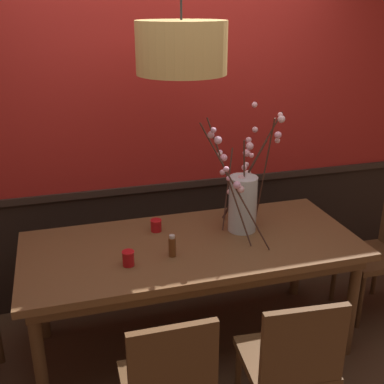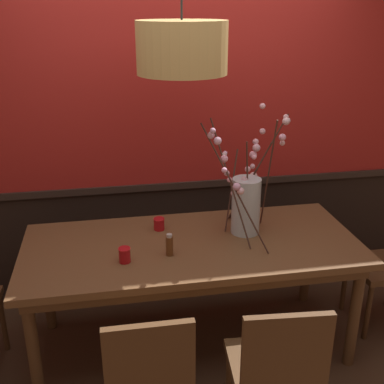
{
  "view_description": "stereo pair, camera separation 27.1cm",
  "coord_description": "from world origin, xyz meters",
  "px_view_note": "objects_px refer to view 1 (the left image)",
  "views": [
    {
      "loc": [
        -0.75,
        -2.58,
        2.18
      ],
      "look_at": [
        0.0,
        0.0,
        1.12
      ],
      "focal_mm": 44.97,
      "sensor_mm": 36.0,
      "label": 1
    },
    {
      "loc": [
        -0.48,
        -2.64,
        2.18
      ],
      "look_at": [
        0.0,
        0.0,
        1.12
      ],
      "focal_mm": 44.97,
      "sensor_mm": 36.0,
      "label": 2
    }
  ],
  "objects_px": {
    "chair_head_east_end": "(383,247)",
    "candle_holder_nearer_edge": "(156,225)",
    "candle_holder_nearer_center": "(128,258)",
    "pendant_lamp": "(181,48)",
    "vase_with_blossoms": "(243,200)",
    "dining_table": "(192,254)",
    "chair_near_side_right": "(291,360)",
    "condiment_bottle": "(172,246)"
  },
  "relations": [
    {
      "from": "chair_head_east_end",
      "to": "vase_with_blossoms",
      "type": "xyz_separation_m",
      "value": [
        -1.08,
        0.08,
        0.47
      ]
    },
    {
      "from": "pendant_lamp",
      "to": "condiment_bottle",
      "type": "bearing_deg",
      "value": -123.77
    },
    {
      "from": "chair_head_east_end",
      "to": "condiment_bottle",
      "type": "height_order",
      "value": "chair_head_east_end"
    },
    {
      "from": "vase_with_blossoms",
      "to": "condiment_bottle",
      "type": "distance_m",
      "value": 0.59
    },
    {
      "from": "chair_head_east_end",
      "to": "chair_near_side_right",
      "type": "height_order",
      "value": "chair_head_east_end"
    },
    {
      "from": "candle_holder_nearer_edge",
      "to": "condiment_bottle",
      "type": "xyz_separation_m",
      "value": [
        0.02,
        -0.36,
        0.02
      ]
    },
    {
      "from": "candle_holder_nearer_edge",
      "to": "pendant_lamp",
      "type": "height_order",
      "value": "pendant_lamp"
    },
    {
      "from": "chair_head_east_end",
      "to": "pendant_lamp",
      "type": "bearing_deg",
      "value": 179.16
    },
    {
      "from": "candle_holder_nearer_center",
      "to": "pendant_lamp",
      "type": "height_order",
      "value": "pendant_lamp"
    },
    {
      "from": "dining_table",
      "to": "condiment_bottle",
      "type": "bearing_deg",
      "value": -140.68
    },
    {
      "from": "vase_with_blossoms",
      "to": "pendant_lamp",
      "type": "height_order",
      "value": "pendant_lamp"
    },
    {
      "from": "dining_table",
      "to": "chair_head_east_end",
      "type": "relative_size",
      "value": 2.23
    },
    {
      "from": "dining_table",
      "to": "vase_with_blossoms",
      "type": "relative_size",
      "value": 2.65
    },
    {
      "from": "pendant_lamp",
      "to": "candle_holder_nearer_center",
      "type": "bearing_deg",
      "value": -152.13
    },
    {
      "from": "vase_with_blossoms",
      "to": "candle_holder_nearer_edge",
      "type": "height_order",
      "value": "vase_with_blossoms"
    },
    {
      "from": "chair_head_east_end",
      "to": "candle_holder_nearer_edge",
      "type": "height_order",
      "value": "chair_head_east_end"
    },
    {
      "from": "condiment_bottle",
      "to": "dining_table",
      "type": "bearing_deg",
      "value": 39.32
    },
    {
      "from": "chair_near_side_right",
      "to": "dining_table",
      "type": "bearing_deg",
      "value": 107.6
    },
    {
      "from": "candle_holder_nearer_edge",
      "to": "pendant_lamp",
      "type": "distance_m",
      "value": 1.16
    },
    {
      "from": "vase_with_blossoms",
      "to": "candle_holder_nearer_center",
      "type": "distance_m",
      "value": 0.85
    },
    {
      "from": "chair_near_side_right",
      "to": "candle_holder_nearer_edge",
      "type": "distance_m",
      "value": 1.22
    },
    {
      "from": "candle_holder_nearer_center",
      "to": "candle_holder_nearer_edge",
      "type": "bearing_deg",
      "value": 57.83
    },
    {
      "from": "dining_table",
      "to": "chair_near_side_right",
      "type": "height_order",
      "value": "chair_near_side_right"
    },
    {
      "from": "chair_head_east_end",
      "to": "candle_holder_nearer_edge",
      "type": "xyz_separation_m",
      "value": [
        -1.63,
        0.21,
        0.3
      ]
    },
    {
      "from": "dining_table",
      "to": "pendant_lamp",
      "type": "xyz_separation_m",
      "value": [
        -0.05,
        0.03,
        1.26
      ]
    },
    {
      "from": "condiment_bottle",
      "to": "pendant_lamp",
      "type": "height_order",
      "value": "pendant_lamp"
    },
    {
      "from": "chair_near_side_right",
      "to": "pendant_lamp",
      "type": "xyz_separation_m",
      "value": [
        -0.32,
        0.89,
        1.45
      ]
    },
    {
      "from": "vase_with_blossoms",
      "to": "condiment_bottle",
      "type": "relative_size",
      "value": 5.73
    },
    {
      "from": "vase_with_blossoms",
      "to": "pendant_lamp",
      "type": "distance_m",
      "value": 1.05
    },
    {
      "from": "vase_with_blossoms",
      "to": "candle_holder_nearer_center",
      "type": "xyz_separation_m",
      "value": [
        -0.8,
        -0.26,
        -0.16
      ]
    },
    {
      "from": "candle_holder_nearer_edge",
      "to": "pendant_lamp",
      "type": "xyz_separation_m",
      "value": [
        0.13,
        -0.19,
        1.13
      ]
    },
    {
      "from": "candle_holder_nearer_center",
      "to": "pendant_lamp",
      "type": "bearing_deg",
      "value": 27.87
    },
    {
      "from": "chair_near_side_right",
      "to": "candle_holder_nearer_edge",
      "type": "relative_size",
      "value": 10.9
    },
    {
      "from": "dining_table",
      "to": "pendant_lamp",
      "type": "height_order",
      "value": "pendant_lamp"
    },
    {
      "from": "dining_table",
      "to": "candle_holder_nearer_center",
      "type": "relative_size",
      "value": 23.04
    },
    {
      "from": "candle_holder_nearer_center",
      "to": "pendant_lamp",
      "type": "relative_size",
      "value": 0.08
    },
    {
      "from": "candle_holder_nearer_center",
      "to": "dining_table",
      "type": "bearing_deg",
      "value": 21.2
    },
    {
      "from": "chair_near_side_right",
      "to": "candle_holder_nearer_edge",
      "type": "bearing_deg",
      "value": 112.66
    },
    {
      "from": "chair_head_east_end",
      "to": "candle_holder_nearer_center",
      "type": "relative_size",
      "value": 10.32
    },
    {
      "from": "candle_holder_nearer_center",
      "to": "pendant_lamp",
      "type": "xyz_separation_m",
      "value": [
        0.38,
        0.2,
        1.13
      ]
    },
    {
      "from": "dining_table",
      "to": "candle_holder_nearer_center",
      "type": "distance_m",
      "value": 0.47
    },
    {
      "from": "chair_near_side_right",
      "to": "candle_holder_nearer_edge",
      "type": "height_order",
      "value": "chair_near_side_right"
    }
  ]
}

